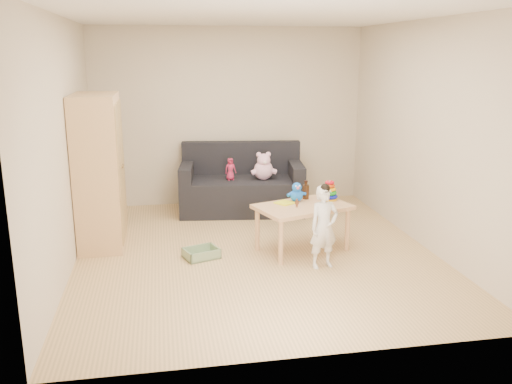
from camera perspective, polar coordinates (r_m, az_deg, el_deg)
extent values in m
plane|color=tan|center=(6.26, -0.05, -6.35)|extent=(4.50, 4.50, 0.00)
plane|color=white|center=(5.87, -0.05, 18.13)|extent=(4.50, 4.50, 0.00)
plane|color=beige|center=(8.13, -2.85, 7.90)|extent=(4.00, 0.00, 4.00)
plane|color=beige|center=(3.77, 5.93, 0.23)|extent=(4.00, 0.00, 4.00)
plane|color=beige|center=(5.92, -19.55, 4.64)|extent=(0.00, 4.50, 4.50)
plane|color=beige|center=(6.57, 17.47, 5.71)|extent=(0.00, 4.50, 4.50)
cube|color=#EAB380|center=(6.59, -16.19, 2.16)|extent=(0.49, 0.99, 1.77)
cube|color=black|center=(7.78, -1.50, -0.32)|extent=(1.82, 1.07, 0.49)
cube|color=tan|center=(6.27, 4.89, -3.77)|extent=(1.18, 0.95, 0.54)
imported|color=white|center=(5.75, 7.16, -3.80)|extent=(0.36, 0.28, 0.87)
imported|color=#BB234A|center=(7.60, -2.71, 2.40)|extent=(0.17, 0.13, 0.31)
cylinder|color=yellow|center=(6.45, 7.70, -0.71)|extent=(0.19, 0.19, 0.02)
cylinder|color=silver|center=(6.42, 7.73, 0.23)|extent=(0.02, 0.02, 0.22)
torus|color=#0B15BF|center=(6.44, 7.71, -0.43)|extent=(0.20, 0.20, 0.04)
torus|color=#189C24|center=(6.43, 7.72, -0.05)|extent=(0.18, 0.18, 0.04)
torus|color=#F8B00D|center=(6.42, 7.73, 0.31)|extent=(0.16, 0.16, 0.04)
torus|color=#CA420A|center=(6.41, 7.74, 0.67)|extent=(0.13, 0.13, 0.04)
torus|color=red|center=(6.40, 7.76, 1.00)|extent=(0.11, 0.11, 0.04)
cylinder|color=black|center=(6.44, 5.27, 0.02)|extent=(0.08, 0.08, 0.17)
cylinder|color=black|center=(6.41, 5.29, 0.88)|extent=(0.03, 0.03, 0.05)
cylinder|color=black|center=(6.41, 5.29, 1.13)|extent=(0.04, 0.04, 0.01)
cube|color=yellow|center=(6.24, 3.03, -1.14)|extent=(0.25, 0.25, 0.01)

